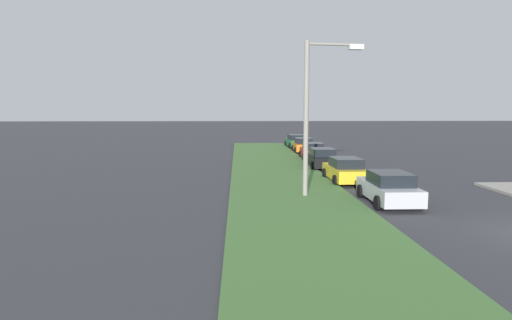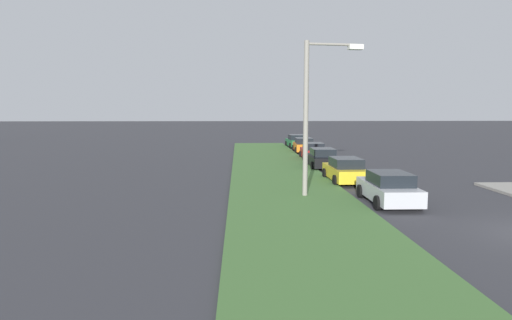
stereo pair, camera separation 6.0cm
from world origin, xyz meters
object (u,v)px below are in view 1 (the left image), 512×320
(parked_car_red, at_px, (313,151))
(parked_car_green, at_px, (296,141))
(parked_car_yellow, at_px, (345,170))
(streetlight, at_px, (313,107))
(parked_car_silver, at_px, (389,188))
(parked_car_orange, at_px, (303,145))
(parked_car_black, at_px, (322,158))

(parked_car_red, bearing_deg, parked_car_green, 1.54)
(parked_car_yellow, bearing_deg, streetlight, 147.07)
(parked_car_silver, bearing_deg, parked_car_green, 0.95)
(parked_car_silver, distance_m, parked_car_orange, 23.88)
(parked_car_green, relative_size, streetlight, 0.59)
(parked_car_red, relative_size, streetlight, 0.58)
(parked_car_silver, bearing_deg, streetlight, 65.17)
(parked_car_silver, xyz_separation_m, streetlight, (1.53, 3.26, 3.67))
(parked_car_black, bearing_deg, parked_car_silver, -175.65)
(parked_car_green, xyz_separation_m, streetlight, (-27.91, 2.97, 3.67))
(parked_car_yellow, xyz_separation_m, parked_car_red, (11.53, -0.08, 0.00))
(parked_car_yellow, relative_size, parked_car_green, 0.98)
(parked_car_silver, relative_size, streetlight, 0.57)
(parked_car_orange, xyz_separation_m, streetlight, (-22.35, 2.96, 3.67))
(parked_car_black, relative_size, parked_car_orange, 1.00)
(parked_car_green, bearing_deg, streetlight, 170.71)
(parked_car_yellow, xyz_separation_m, parked_car_green, (23.56, -0.25, 0.00))
(parked_car_silver, xyz_separation_m, parked_car_orange, (23.88, 0.29, 0.00))
(parked_car_yellow, distance_m, parked_car_red, 11.53)
(parked_car_green, bearing_deg, parked_car_orange, 176.75)
(parked_car_red, relative_size, parked_car_orange, 1.00)
(parked_car_yellow, distance_m, streetlight, 6.31)
(parked_car_black, distance_m, streetlight, 11.52)
(parked_car_black, xyz_separation_m, parked_car_orange, (11.73, -0.39, 0.00))
(parked_car_orange, bearing_deg, parked_car_black, 179.77)
(streetlight, bearing_deg, parked_car_yellow, -32.02)
(parked_car_silver, bearing_deg, parked_car_orange, 1.08)
(parked_car_orange, bearing_deg, streetlight, 174.14)
(parked_car_silver, xyz_separation_m, parked_car_green, (29.44, 0.29, 0.00))
(parked_car_red, height_order, parked_car_orange, same)
(parked_car_silver, relative_size, parked_car_green, 0.98)
(parked_car_red, xyz_separation_m, streetlight, (-15.88, 2.80, 3.67))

